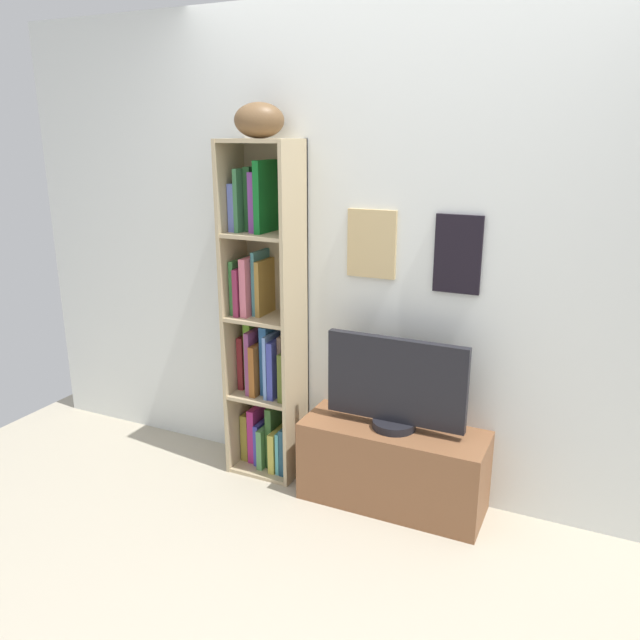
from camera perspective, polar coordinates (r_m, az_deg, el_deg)
ground at (r=2.80m, az=-0.71°, el=-25.69°), size 5.20×5.20×0.04m
back_wall at (r=3.19m, az=8.13°, el=5.26°), size 4.80×0.08×2.50m
bookshelf at (r=3.47m, az=-5.00°, el=-0.97°), size 0.39×0.28×1.84m
football at (r=3.28m, az=-5.50°, el=17.49°), size 0.30×0.27×0.17m
tv_stand at (r=3.36m, az=6.55°, el=-12.96°), size 0.94×0.35×0.43m
television at (r=3.16m, az=6.82°, el=-5.84°), size 0.71×0.22×0.47m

